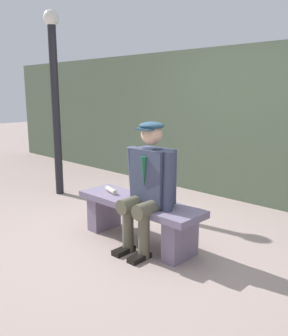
{
  "coord_description": "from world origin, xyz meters",
  "views": [
    {
      "loc": [
        -2.48,
        2.49,
        1.54
      ],
      "look_at": [
        -0.08,
        0.0,
        0.8
      ],
      "focal_mm": 38.15,
      "sensor_mm": 36.0,
      "label": 1
    }
  ],
  "objects": [
    {
      "name": "seated_man",
      "position": [
        -0.2,
        0.06,
        0.69
      ],
      "size": [
        0.56,
        0.54,
        1.27
      ],
      "color": "#3A4058",
      "rests_on": "ground"
    },
    {
      "name": "rolled_magazine",
      "position": [
        0.41,
        0.01,
        0.48
      ],
      "size": [
        0.22,
        0.12,
        0.05
      ],
      "primitive_type": "cylinder",
      "rotation": [
        0.0,
        1.57,
        -0.31
      ],
      "color": "beige",
      "rests_on": "bench"
    },
    {
      "name": "ground_plane",
      "position": [
        0.0,
        0.0,
        0.0
      ],
      "size": [
        30.0,
        30.0,
        0.0
      ],
      "primitive_type": "plane",
      "color": "gray"
    },
    {
      "name": "lamp_post",
      "position": [
        2.16,
        -0.44,
        1.56
      ],
      "size": [
        0.22,
        0.22,
        2.67
      ],
      "color": "black",
      "rests_on": "ground"
    },
    {
      "name": "stadium_wall",
      "position": [
        0.0,
        -2.13,
        1.08
      ],
      "size": [
        12.0,
        0.24,
        2.17
      ],
      "primitive_type": "cube",
      "color": "#4E5D47",
      "rests_on": "ground"
    },
    {
      "name": "bench",
      "position": [
        0.0,
        0.0,
        0.3
      ],
      "size": [
        1.46,
        0.43,
        0.45
      ],
      "color": "slate",
      "rests_on": "ground"
    }
  ]
}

